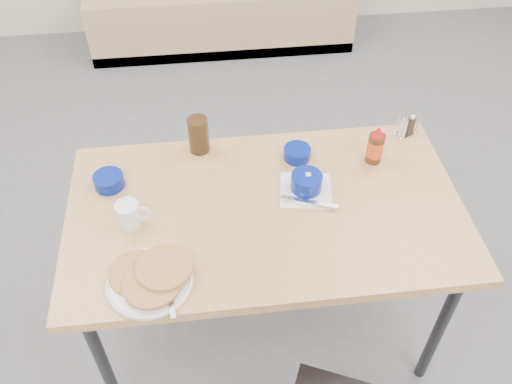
{
  "coord_description": "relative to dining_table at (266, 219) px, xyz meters",
  "views": [
    {
      "loc": [
        -0.19,
        -1.04,
        2.16
      ],
      "look_at": [
        -0.03,
        0.27,
        0.82
      ],
      "focal_mm": 38.0,
      "sensor_mm": 36.0,
      "label": 1
    }
  ],
  "objects": [
    {
      "name": "dining_table",
      "position": [
        0.0,
        0.0,
        0.0
      ],
      "size": [
        1.4,
        0.8,
        0.76
      ],
      "color": "tan",
      "rests_on": "ground"
    },
    {
      "name": "grits_setting",
      "position": [
        0.16,
        0.07,
        0.09
      ],
      "size": [
        0.21,
        0.22,
        0.08
      ],
      "rotation": [
        0.0,
        0.0,
        -0.16
      ],
      "color": "white",
      "rests_on": "dining_table"
    },
    {
      "name": "pancake_plate",
      "position": [
        -0.4,
        -0.27,
        0.08
      ],
      "size": [
        0.27,
        0.28,
        0.05
      ],
      "rotation": [
        0.0,
        0.0,
        -0.19
      ],
      "color": "white",
      "rests_on": "dining_table"
    },
    {
      "name": "butter_bowl",
      "position": [
        0.15,
        0.25,
        0.08
      ],
      "size": [
        0.1,
        0.1,
        0.05
      ],
      "rotation": [
        0.0,
        0.0,
        0.4
      ],
      "color": "navy",
      "rests_on": "dining_table"
    },
    {
      "name": "amber_tumbler",
      "position": [
        -0.22,
        0.34,
        0.14
      ],
      "size": [
        0.1,
        0.1,
        0.15
      ],
      "primitive_type": "cylinder",
      "rotation": [
        0.0,
        0.0,
        -0.42
      ],
      "color": "#301F0F",
      "rests_on": "dining_table"
    },
    {
      "name": "coffee_mug",
      "position": [
        -0.47,
        -0.02,
        0.11
      ],
      "size": [
        0.12,
        0.08,
        0.09
      ],
      "rotation": [
        0.0,
        0.0,
        -0.05
      ],
      "color": "white",
      "rests_on": "dining_table"
    },
    {
      "name": "ground",
      "position": [
        0.0,
        -0.25,
        -0.7
      ],
      "size": [
        6.0,
        6.0,
        0.0
      ],
      "primitive_type": "plane",
      "color": "slate",
      "rests_on": "ground"
    },
    {
      "name": "creamer_bowl",
      "position": [
        -0.55,
        0.18,
        0.09
      ],
      "size": [
        0.11,
        0.11,
        0.05
      ],
      "rotation": [
        0.0,
        0.0,
        0.41
      ],
      "color": "navy",
      "rests_on": "dining_table"
    },
    {
      "name": "condiment_caddy",
      "position": [
        0.62,
        0.34,
        0.1
      ],
      "size": [
        0.1,
        0.08,
        0.1
      ],
      "rotation": [
        0.0,
        0.0,
        0.38
      ],
      "color": "silver",
      "rests_on": "dining_table"
    },
    {
      "name": "syrup_bottle",
      "position": [
        0.44,
        0.2,
        0.13
      ],
      "size": [
        0.06,
        0.06,
        0.16
      ],
      "rotation": [
        0.0,
        0.0,
        -0.35
      ],
      "color": "#47230F",
      "rests_on": "dining_table"
    }
  ]
}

